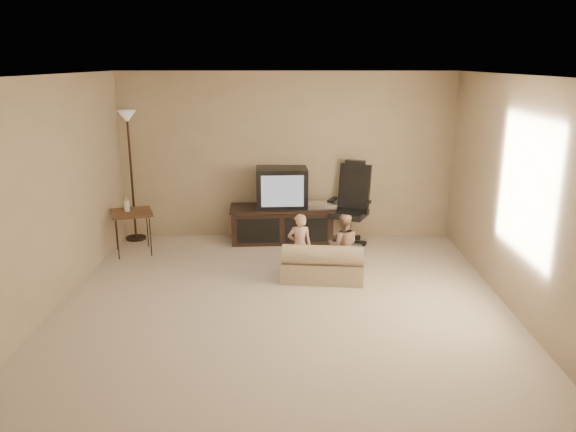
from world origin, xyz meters
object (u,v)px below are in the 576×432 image
office_chair (350,214)px  toddler_right (343,245)px  child_sofa (323,265)px  toddler_left (300,246)px  floor_lamp (129,147)px  side_table (131,213)px  tv_stand (282,211)px

office_chair → toddler_right: 1.36m
child_sofa → toddler_left: size_ratio=1.27×
floor_lamp → side_table: bearing=-77.3°
child_sofa → toddler_left: 0.37m
toddler_left → side_table: bearing=-29.0°
floor_lamp → child_sofa: (2.78, -1.63, -1.22)m
side_table → toddler_left: toddler_left is taller
tv_stand → child_sofa: size_ratio=1.53×
tv_stand → side_table: bearing=-168.3°
tv_stand → toddler_right: bearing=-64.3°
tv_stand → child_sofa: (0.54, -1.58, -0.27)m
side_table → toddler_right: 3.02m
side_table → toddler_left: size_ratio=0.99×
side_table → child_sofa: size_ratio=0.78×
office_chair → child_sofa: 1.60m
office_chair → toddler_left: bearing=-95.1°
side_table → floor_lamp: 1.06m
side_table → toddler_right: (2.90, -0.83, -0.18)m
office_chair → floor_lamp: size_ratio=0.63×
floor_lamp → toddler_right: floor_lamp is taller
office_chair → side_table: (-3.12, -0.51, 0.15)m
child_sofa → floor_lamp: bearing=154.6°
office_chair → child_sofa: office_chair is taller
tv_stand → office_chair: (1.02, -0.07, -0.03)m
tv_stand → toddler_right: (0.80, -1.41, -0.06)m
tv_stand → toddler_right: size_ratio=1.98×
child_sofa → toddler_left: bearing=165.3°
tv_stand → toddler_left: 1.49m
office_chair → floor_lamp: bearing=-158.6°
child_sofa → office_chair: bearing=77.3°
floor_lamp → toddler_left: floor_lamp is taller
child_sofa → toddler_right: toddler_right is taller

